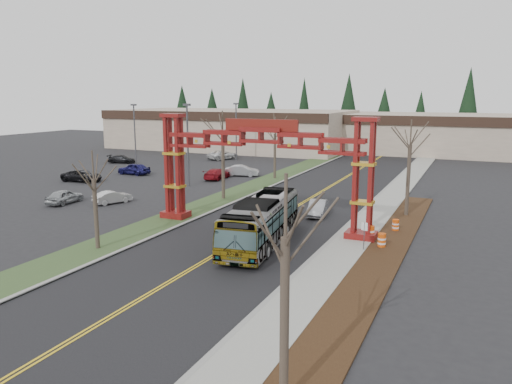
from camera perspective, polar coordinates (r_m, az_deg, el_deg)
The scene contains 35 objects.
ground at distance 25.33m, azimuth -16.52°, elevation -13.70°, with size 200.00×200.00×0.00m, color black.
road at distance 46.11m, azimuth 4.06°, elevation -2.03°, with size 12.00×110.00×0.02m, color black.
lane_line_left at distance 46.15m, azimuth 3.92°, elevation -2.00°, with size 0.12×100.00×0.01m, color gold.
lane_line_right at distance 46.07m, azimuth 4.20°, elevation -2.03°, with size 0.12×100.00×0.01m, color gold.
curb_right at distance 44.42m, azimuth 11.53°, elevation -2.65°, with size 0.30×110.00×0.15m, color gray.
sidewalk_right at distance 44.14m, azimuth 13.37°, elevation -2.81°, with size 2.60×110.00×0.14m, color gray.
landscape_strip at distance 29.56m, azimuth 12.71°, elevation -9.73°, with size 2.60×50.00×0.12m, color black.
grass_median at distance 49.36m, azimuth -4.69°, elevation -1.14°, with size 4.00×110.00×0.08m, color #344D26.
curb_left at distance 48.50m, azimuth -2.78°, elevation -1.29°, with size 0.30×110.00×0.15m, color gray.
gateway_arch at distance 38.68m, azimuth 0.58°, elevation 4.46°, with size 18.20×1.60×8.90m.
retail_building_west at distance 100.28m, azimuth -2.79°, elevation 7.20°, with size 46.00×22.30×7.50m.
retail_building_east at distance 97.55m, azimuth 21.11°, elevation 6.23°, with size 38.00×20.30×7.00m.
conifer_treeline at distance 110.32m, azimuth 16.49°, elevation 8.53°, with size 116.10×5.60×13.00m.
transit_bus at distance 35.15m, azimuth 0.64°, elevation -3.39°, with size 2.78×11.89×3.31m, color #B6B9BE.
silver_sedan at distance 44.07m, azimuth 7.05°, elevation -1.82°, with size 1.42×4.07×1.34m, color #A5A8AD.
parked_car_near_a at distance 52.04m, azimuth -21.04°, elevation -0.47°, with size 1.65×4.10×1.40m, color #999DA0.
parked_car_near_b at distance 50.58m, azimuth -16.08°, elevation -0.57°, with size 1.31×3.75×1.24m, color silver.
parked_car_near_c at distance 64.64m, azimuth -19.29°, elevation 1.76°, with size 2.32×5.04×1.40m, color black.
parked_car_mid_a at distance 62.86m, azimuth -4.50°, elevation 2.09°, with size 1.91×4.70×1.37m, color maroon.
parked_car_mid_b at distance 68.36m, azimuth -13.78°, elevation 2.60°, with size 1.82×4.53×1.54m, color navy.
parked_car_far_a at distance 65.07m, azimuth -1.61°, elevation 2.45°, with size 1.52×4.35×1.43m, color #B3B5BB.
parked_car_far_b at distance 82.36m, azimuth -3.78°, elevation 4.25°, with size 2.47×5.35×1.49m, color white.
parked_car_far_c at distance 80.47m, azimuth -15.11°, elevation 3.65°, with size 1.74×4.28×1.24m, color black.
bare_tree_median_near at distance 35.08m, azimuth -18.06°, elevation 1.36°, with size 2.91×2.91×6.80m.
bare_tree_median_mid at distance 49.95m, azimuth -3.83°, elevation 6.64°, with size 3.40×3.40×8.90m.
bare_tree_median_far at distance 62.56m, azimuth 2.18°, elevation 6.62°, with size 3.24×3.24×7.79m.
bare_tree_right_near at distance 15.94m, azimuth 3.38°, elevation -5.37°, with size 3.14×3.14×8.01m.
bare_tree_right_far at distance 44.57m, azimuth 17.21°, elevation 5.13°, with size 3.25×3.25×8.40m.
light_pole_near at distance 57.91m, azimuth -7.82°, elevation 6.03°, with size 0.82×0.41×9.46m.
light_pole_mid at distance 74.85m, azimuth -13.69°, elevation 6.80°, with size 0.79×0.40×9.16m.
light_pole_far at distance 80.77m, azimuth -2.29°, elevation 7.39°, with size 0.80×0.40×9.19m.
street_sign at distance 34.33m, azimuth 12.27°, elevation -4.35°, with size 0.45×0.17×2.02m.
barrel_south at distance 35.58m, azimuth 14.17°, elevation -5.44°, with size 0.57×0.57×1.05m.
barrel_mid at distance 37.23m, azimuth 12.95°, elevation -4.61°, with size 0.59×0.59×1.10m.
barrel_north at distance 40.09m, azimuth 15.66°, elevation -3.72°, with size 0.52×0.52×0.97m.
Camera 1 is at (15.41, -17.20, 10.39)m, focal length 35.00 mm.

